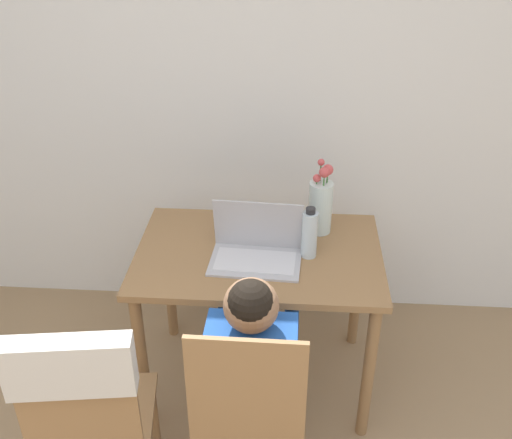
# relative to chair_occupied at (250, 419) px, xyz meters

# --- Properties ---
(wall_back) EXTENTS (6.40, 0.05, 2.50)m
(wall_back) POSITION_rel_chair_occupied_xyz_m (-0.19, 1.32, 0.78)
(wall_back) COLOR white
(wall_back) RESTS_ON ground_plane
(dining_table) EXTENTS (1.04, 0.69, 0.74)m
(dining_table) POSITION_rel_chair_occupied_xyz_m (-0.01, 0.67, 0.16)
(dining_table) COLOR olive
(dining_table) RESTS_ON ground_plane
(chair_occupied) EXTENTS (0.40, 0.40, 0.94)m
(chair_occupied) POSITION_rel_chair_occupied_xyz_m (0.00, 0.00, 0.00)
(chair_occupied) COLOR olive
(chair_occupied) RESTS_ON ground_plane
(chair_spare) EXTENTS (0.45, 0.48, 0.95)m
(chair_spare) POSITION_rel_chair_occupied_xyz_m (-0.54, -0.10, 0.16)
(chair_spare) COLOR olive
(chair_spare) RESTS_ON ground_plane
(person_seated) EXTENTS (0.32, 0.43, 1.02)m
(person_seated) POSITION_rel_chair_occupied_xyz_m (0.00, 0.12, 0.17)
(person_seated) COLOR #1E4C9E
(person_seated) RESTS_ON ground_plane
(laptop) EXTENTS (0.39, 0.26, 0.24)m
(laptop) POSITION_rel_chair_occupied_xyz_m (-0.02, 0.62, 0.32)
(laptop) COLOR #B2B2B7
(laptop) RESTS_ON dining_table
(flower_vase) EXTENTS (0.10, 0.10, 0.34)m
(flower_vase) POSITION_rel_chair_occupied_xyz_m (0.25, 0.86, 0.40)
(flower_vase) COLOR silver
(flower_vase) RESTS_ON dining_table
(water_bottle) EXTENTS (0.07, 0.07, 0.23)m
(water_bottle) POSITION_rel_chair_occupied_xyz_m (0.20, 0.65, 0.37)
(water_bottle) COLOR silver
(water_bottle) RESTS_ON dining_table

